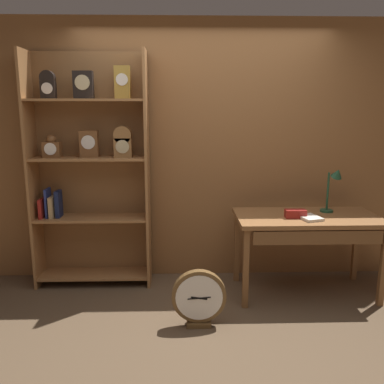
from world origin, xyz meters
TOP-DOWN VIEW (x-y plane):
  - ground_plane at (0.00, 0.00)m, footprint 10.00×10.00m
  - back_wood_panel at (0.00, 1.33)m, footprint 4.80×0.05m
  - bookshelf at (-1.10, 1.14)m, footprint 1.13×0.33m
  - workbench at (0.95, 0.80)m, footprint 1.32×0.67m
  - desk_lamp at (1.22, 0.93)m, footprint 0.18×0.18m
  - toolbox_small at (0.82, 0.75)m, footprint 0.19×0.09m
  - open_repair_manual at (0.93, 0.70)m, footprint 0.21×0.25m
  - round_clock_large at (-0.08, 0.23)m, footprint 0.44×0.11m

SIDE VIEW (x-z plane):
  - ground_plane at x=0.00m, z-range 0.00..0.00m
  - round_clock_large at x=-0.08m, z-range 0.00..0.48m
  - workbench at x=0.95m, z-range 0.29..1.06m
  - open_repair_manual at x=0.93m, z-range 0.76..0.79m
  - toolbox_small at x=0.82m, z-range 0.76..0.84m
  - desk_lamp at x=1.22m, z-range 0.82..1.26m
  - bookshelf at x=-1.10m, z-range 0.04..2.31m
  - back_wood_panel at x=0.00m, z-range 0.00..2.60m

